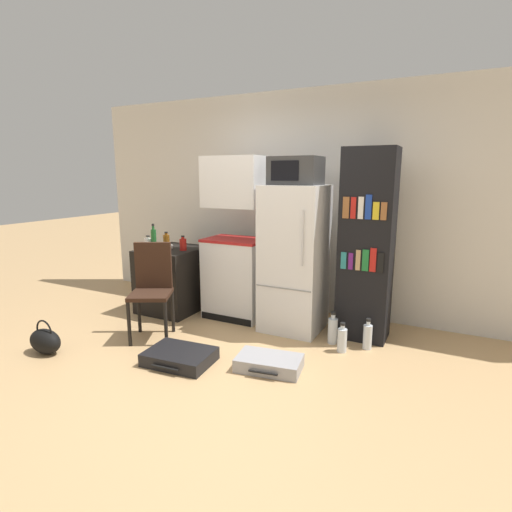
{
  "coord_description": "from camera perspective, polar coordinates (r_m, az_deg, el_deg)",
  "views": [
    {
      "loc": [
        1.73,
        -2.67,
        1.69
      ],
      "look_at": [
        -0.04,
        0.85,
        0.88
      ],
      "focal_mm": 28.0,
      "sensor_mm": 36.0,
      "label": 1
    }
  ],
  "objects": [
    {
      "name": "water_bottle_middle",
      "position": [
        4.18,
        10.9,
        -10.34
      ],
      "size": [
        0.1,
        0.1,
        0.33
      ],
      "color": "silver",
      "rests_on": "ground_plane"
    },
    {
      "name": "suitcase_small_flat",
      "position": [
        3.63,
        1.88,
        -15.03
      ],
      "size": [
        0.61,
        0.42,
        0.12
      ],
      "rotation": [
        0.0,
        0.0,
        0.15
      ],
      "color": "#99999E",
      "rests_on": "ground_plane"
    },
    {
      "name": "chair",
      "position": [
        4.3,
        -14.61,
        -3.65
      ],
      "size": [
        0.54,
        0.54,
        0.99
      ],
      "rotation": [
        0.0,
        0.0,
        0.48
      ],
      "color": "black",
      "rests_on": "ground_plane"
    },
    {
      "name": "refrigerator",
      "position": [
        4.34,
        5.49,
        -0.41
      ],
      "size": [
        0.63,
        0.63,
        1.58
      ],
      "color": "white",
      "rests_on": "ground_plane"
    },
    {
      "name": "ground_plane",
      "position": [
        3.6,
        -5.78,
        -16.44
      ],
      "size": [
        24.0,
        24.0,
        0.0
      ],
      "primitive_type": "plane",
      "color": "tan"
    },
    {
      "name": "wall_back",
      "position": [
        4.92,
        8.59,
        7.34
      ],
      "size": [
        6.4,
        0.1,
        2.67
      ],
      "color": "silver",
      "rests_on": "ground_plane"
    },
    {
      "name": "water_bottle_back",
      "position": [
        4.14,
        15.65,
        -10.97
      ],
      "size": [
        0.09,
        0.09,
        0.31
      ],
      "color": "silver",
      "rests_on": "ground_plane"
    },
    {
      "name": "bottle_milk_white",
      "position": [
        5.04,
        -15.16,
        1.73
      ],
      "size": [
        0.09,
        0.09,
        0.17
      ],
      "color": "white",
      "rests_on": "side_table"
    },
    {
      "name": "handbag",
      "position": [
        4.39,
        -27.89,
        -10.67
      ],
      "size": [
        0.36,
        0.2,
        0.33
      ],
      "color": "black",
      "rests_on": "ground_plane"
    },
    {
      "name": "bottle_amber_beer",
      "position": [
        5.28,
        -12.69,
        2.3
      ],
      "size": [
        0.08,
        0.08,
        0.18
      ],
      "color": "brown",
      "rests_on": "side_table"
    },
    {
      "name": "microwave",
      "position": [
        4.24,
        5.72,
        12.02
      ],
      "size": [
        0.51,
        0.39,
        0.29
      ],
      "color": "#333333",
      "rests_on": "refrigerator"
    },
    {
      "name": "side_table",
      "position": [
        5.14,
        -11.69,
        -3.23
      ],
      "size": [
        0.68,
        0.77,
        0.79
      ],
      "color": "black",
      "rests_on": "ground_plane"
    },
    {
      "name": "bottle_green_tall",
      "position": [
        4.97,
        -14.4,
        2.36
      ],
      "size": [
        0.06,
        0.06,
        0.32
      ],
      "color": "#1E6028",
      "rests_on": "side_table"
    },
    {
      "name": "bookshelf",
      "position": [
        4.21,
        15.52,
        1.41
      ],
      "size": [
        0.51,
        0.4,
        1.95
      ],
      "color": "black",
      "rests_on": "ground_plane"
    },
    {
      "name": "water_bottle_front",
      "position": [
        4.02,
        12.2,
        -11.58
      ],
      "size": [
        0.09,
        0.09,
        0.3
      ],
      "color": "silver",
      "rests_on": "ground_plane"
    },
    {
      "name": "kitchen_hutch",
      "position": [
        4.69,
        -2.91,
        1.38
      ],
      "size": [
        0.7,
        0.51,
        1.89
      ],
      "color": "white",
      "rests_on": "ground_plane"
    },
    {
      "name": "bowl",
      "position": [
        5.07,
        -12.59,
        1.3
      ],
      "size": [
        0.14,
        0.14,
        0.04
      ],
      "color": "silver",
      "rests_on": "side_table"
    },
    {
      "name": "bottle_ketchup_red",
      "position": [
        4.89,
        -10.39,
        1.68
      ],
      "size": [
        0.08,
        0.08,
        0.18
      ],
      "color": "#AD1914",
      "rests_on": "side_table"
    },
    {
      "name": "suitcase_large_flat",
      "position": [
        3.81,
        -10.84,
        -13.95
      ],
      "size": [
        0.63,
        0.49,
        0.12
      ],
      "rotation": [
        0.0,
        0.0,
        0.08
      ],
      "color": "black",
      "rests_on": "ground_plane"
    }
  ]
}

